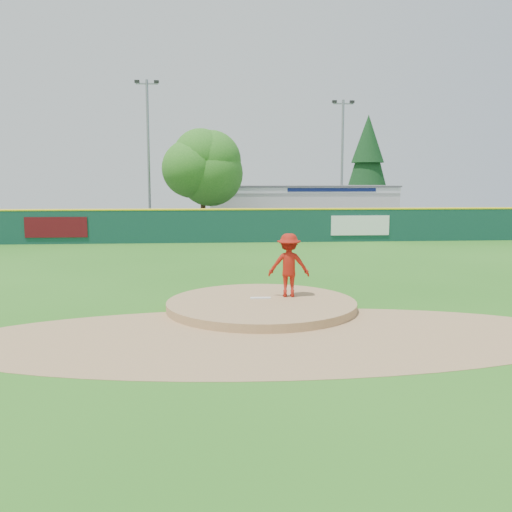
{
  "coord_description": "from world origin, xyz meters",
  "views": [
    {
      "loc": [
        -1.43,
        -16.18,
        3.72
      ],
      "look_at": [
        0.0,
        2.0,
        1.3
      ],
      "focal_mm": 40.0,
      "sensor_mm": 36.0,
      "label": 1
    }
  ],
  "objects": [
    {
      "name": "deciduous_tree",
      "position": [
        -2.0,
        25.0,
        4.55
      ],
      "size": [
        5.6,
        5.6,
        7.36
      ],
      "color": "#382314",
      "rests_on": "ground"
    },
    {
      "name": "outfield_fence",
      "position": [
        0.0,
        18.0,
        1.09
      ],
      "size": [
        40.0,
        0.14,
        2.07
      ],
      "color": "#123B32",
      "rests_on": "ground"
    },
    {
      "name": "conifer_tree",
      "position": [
        13.0,
        36.0,
        5.54
      ],
      "size": [
        4.4,
        4.4,
        9.5
      ],
      "color": "#382314",
      "rests_on": "ground"
    },
    {
      "name": "fence_banners",
      "position": [
        -1.43,
        17.92,
        1.0
      ],
      "size": [
        21.75,
        0.04,
        1.2
      ],
      "color": "#570C12",
      "rests_on": "ground"
    },
    {
      "name": "playground_slide",
      "position": [
        -12.9,
        21.49,
        0.87
      ],
      "size": [
        1.11,
        3.12,
        1.72
      ],
      "color": "#192DDC",
      "rests_on": "ground"
    },
    {
      "name": "ground",
      "position": [
        0.0,
        0.0,
        0.0
      ],
      "size": [
        120.0,
        120.0,
        0.0
      ],
      "primitive_type": "plane",
      "color": "#286B19",
      "rests_on": "ground"
    },
    {
      "name": "pitchers_mound",
      "position": [
        0.0,
        0.0,
        0.0
      ],
      "size": [
        5.5,
        5.5,
        0.5
      ],
      "primitive_type": "cylinder",
      "color": "#9E774C",
      "rests_on": "ground"
    },
    {
      "name": "light_pole_left",
      "position": [
        -6.0,
        27.0,
        6.05
      ],
      "size": [
        1.75,
        0.25,
        11.0
      ],
      "color": "gray",
      "rests_on": "ground"
    },
    {
      "name": "parking_lot",
      "position": [
        0.0,
        27.0,
        0.01
      ],
      "size": [
        44.0,
        16.0,
        0.02
      ],
      "primitive_type": "cube",
      "color": "#38383A",
      "rests_on": "ground"
    },
    {
      "name": "pitching_rubber",
      "position": [
        0.0,
        0.3,
        0.27
      ],
      "size": [
        0.6,
        0.15,
        0.04
      ],
      "primitive_type": "cube",
      "color": "white",
      "rests_on": "pitchers_mound"
    },
    {
      "name": "pool_building_grp",
      "position": [
        6.0,
        31.99,
        1.66
      ],
      "size": [
        15.2,
        8.2,
        3.31
      ],
      "color": "silver",
      "rests_on": "ground"
    },
    {
      "name": "light_pole_right",
      "position": [
        9.0,
        29.0,
        5.54
      ],
      "size": [
        1.75,
        0.25,
        10.0
      ],
      "color": "gray",
      "rests_on": "ground"
    },
    {
      "name": "van",
      "position": [
        2.47,
        20.6,
        0.63
      ],
      "size": [
        4.75,
        3.07,
        1.22
      ],
      "primitive_type": "imported",
      "rotation": [
        0.0,
        0.0,
        1.31
      ],
      "color": "silver",
      "rests_on": "parking_lot"
    },
    {
      "name": "infield_dirt_arc",
      "position": [
        0.0,
        -3.0,
        0.01
      ],
      "size": [
        15.4,
        15.4,
        0.01
      ],
      "primitive_type": "cylinder",
      "color": "#9E774C",
      "rests_on": "ground"
    },
    {
      "name": "pitcher",
      "position": [
        0.88,
        0.58,
        1.2
      ],
      "size": [
        1.3,
        0.84,
        1.91
      ],
      "primitive_type": "imported",
      "rotation": [
        0.0,
        0.0,
        3.03
      ],
      "color": "#9E180D",
      "rests_on": "pitchers_mound"
    }
  ]
}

